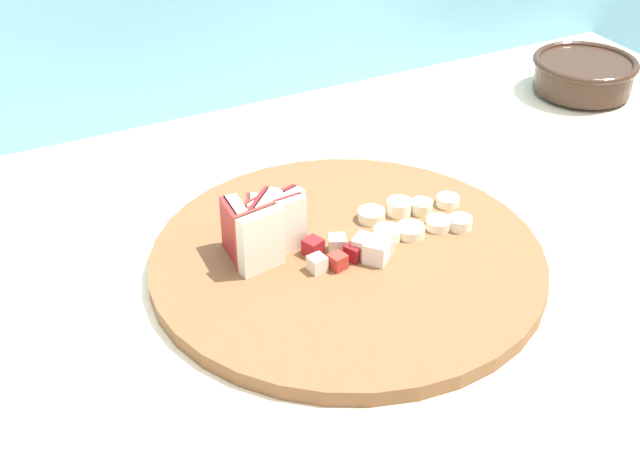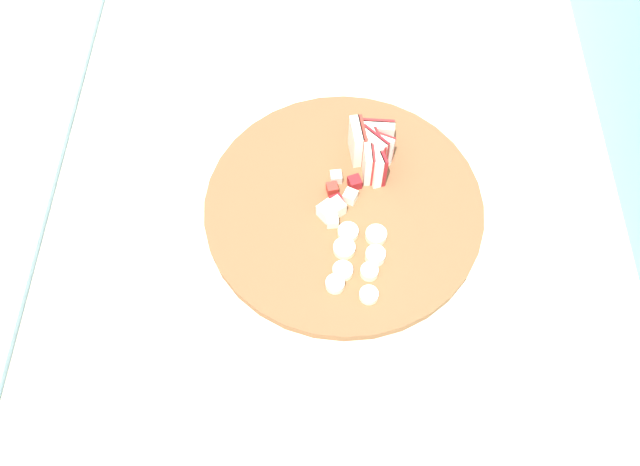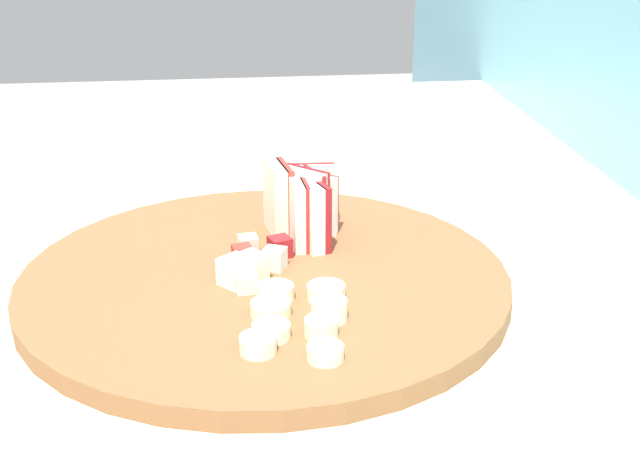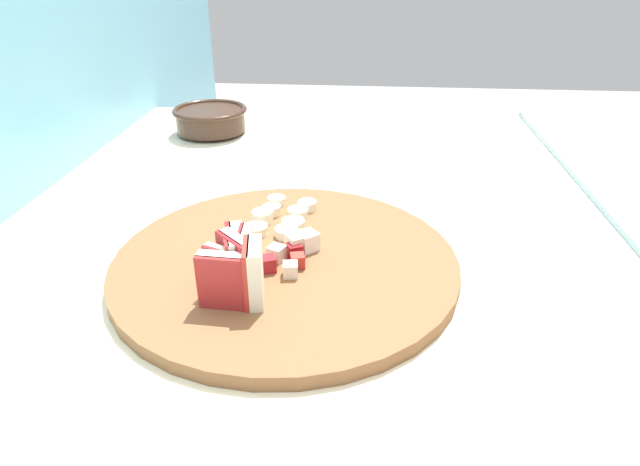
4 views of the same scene
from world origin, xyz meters
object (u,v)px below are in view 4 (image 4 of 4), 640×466
Objects in this scene: apple_wedge_fan at (237,267)px; apple_dice_pile at (294,249)px; banana_slice_rows at (281,217)px; ceramic_bowl at (211,119)px; cutting_board at (286,263)px.

apple_dice_pile is (0.07, -0.05, -0.02)m from apple_wedge_fan.
banana_slice_rows is at bearing -6.80° from apple_wedge_fan.
apple_wedge_fan is 0.16m from banana_slice_rows.
apple_wedge_fan is 0.09m from apple_dice_pile.
cutting_board is at bearing -156.05° from ceramic_bowl.
banana_slice_rows is (0.09, 0.03, -0.00)m from apple_dice_pile.
ceramic_bowl reaches higher than cutting_board.
apple_dice_pile is 0.09m from banana_slice_rows.
apple_wedge_fan is at bearing 147.27° from apple_dice_pile.
banana_slice_rows is (0.16, -0.02, -0.02)m from apple_wedge_fan.
cutting_board is 0.54m from ceramic_bowl.
apple_wedge_fan is 0.71× the size of banana_slice_rows.
apple_dice_pile is 0.54m from ceramic_bowl.
banana_slice_rows is at bearing 11.97° from cutting_board.
banana_slice_rows is 0.45m from ceramic_bowl.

